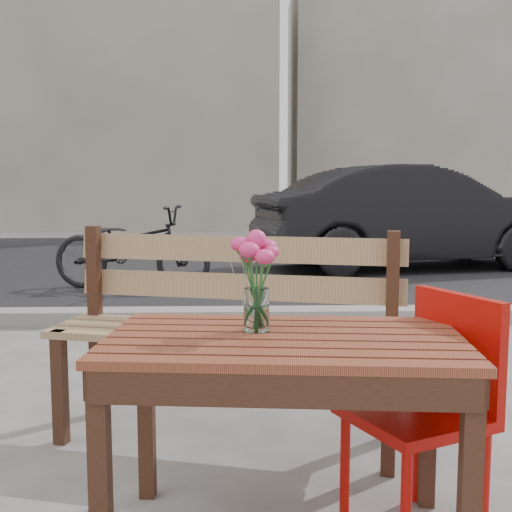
{
  "coord_description": "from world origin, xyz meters",
  "views": [
    {
      "loc": [
        0.03,
        -2.11,
        1.15
      ],
      "look_at": [
        0.09,
        -0.06,
        0.91
      ],
      "focal_mm": 45.0,
      "sensor_mm": 36.0,
      "label": 1
    }
  ],
  "objects_px": {
    "parked_car": "(412,217)",
    "bicycle": "(132,247)",
    "main_table": "(284,371)",
    "red_chair": "(432,395)",
    "main_vase": "(256,268)"
  },
  "relations": [
    {
      "from": "main_table",
      "to": "parked_car",
      "type": "bearing_deg",
      "value": 76.82
    },
    {
      "from": "main_vase",
      "to": "red_chair",
      "type": "bearing_deg",
      "value": 0.2
    },
    {
      "from": "red_chair",
      "to": "parked_car",
      "type": "bearing_deg",
      "value": 140.51
    },
    {
      "from": "red_chair",
      "to": "parked_car",
      "type": "height_order",
      "value": "parked_car"
    },
    {
      "from": "parked_car",
      "to": "bicycle",
      "type": "distance_m",
      "value": 3.79
    },
    {
      "from": "red_chair",
      "to": "main_vase",
      "type": "height_order",
      "value": "main_vase"
    },
    {
      "from": "main_vase",
      "to": "bicycle",
      "type": "distance_m",
      "value": 4.98
    },
    {
      "from": "red_chair",
      "to": "parked_car",
      "type": "relative_size",
      "value": 0.19
    },
    {
      "from": "main_table",
      "to": "main_vase",
      "type": "relative_size",
      "value": 3.57
    },
    {
      "from": "red_chair",
      "to": "main_vase",
      "type": "bearing_deg",
      "value": -114.6
    },
    {
      "from": "bicycle",
      "to": "parked_car",
      "type": "bearing_deg",
      "value": -55.2
    },
    {
      "from": "main_vase",
      "to": "parked_car",
      "type": "relative_size",
      "value": 0.08
    },
    {
      "from": "bicycle",
      "to": "main_vase",
      "type": "bearing_deg",
      "value": -156.13
    },
    {
      "from": "main_table",
      "to": "red_chair",
      "type": "height_order",
      "value": "red_chair"
    },
    {
      "from": "red_chair",
      "to": "main_table",
      "type": "bearing_deg",
      "value": -105.45
    }
  ]
}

